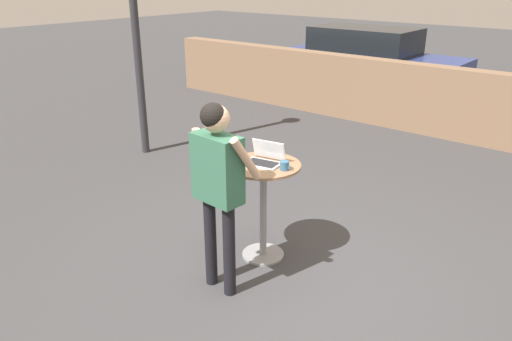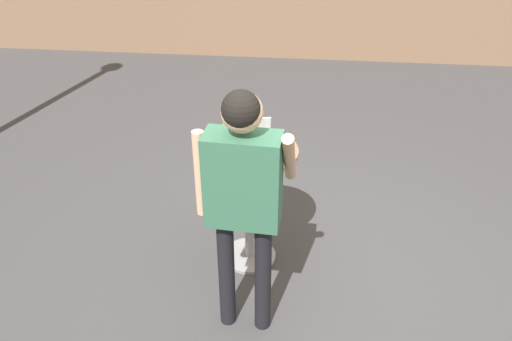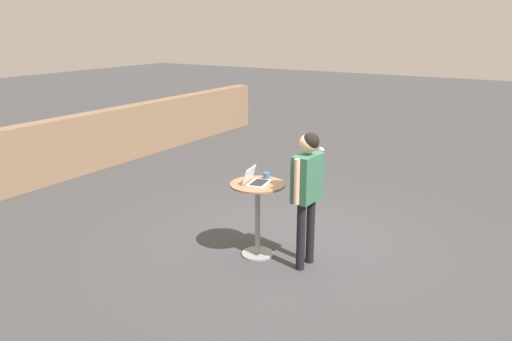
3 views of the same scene
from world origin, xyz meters
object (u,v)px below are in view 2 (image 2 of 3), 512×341
(cafe_table, at_px, (249,186))
(standing_person, at_px, (243,188))
(coffee_mug, at_px, (283,145))
(laptop, at_px, (248,142))

(cafe_table, distance_m, standing_person, 0.83)
(coffee_mug, height_order, standing_person, standing_person)
(cafe_table, distance_m, coffee_mug, 0.44)
(cafe_table, relative_size, coffee_mug, 8.73)
(coffee_mug, bearing_deg, laptop, 176.48)
(laptop, distance_m, standing_person, 0.72)
(cafe_table, bearing_deg, laptop, 109.17)
(laptop, bearing_deg, cafe_table, -70.83)
(cafe_table, distance_m, laptop, 0.37)
(laptop, xyz_separation_m, standing_person, (0.06, -0.72, 0.08))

